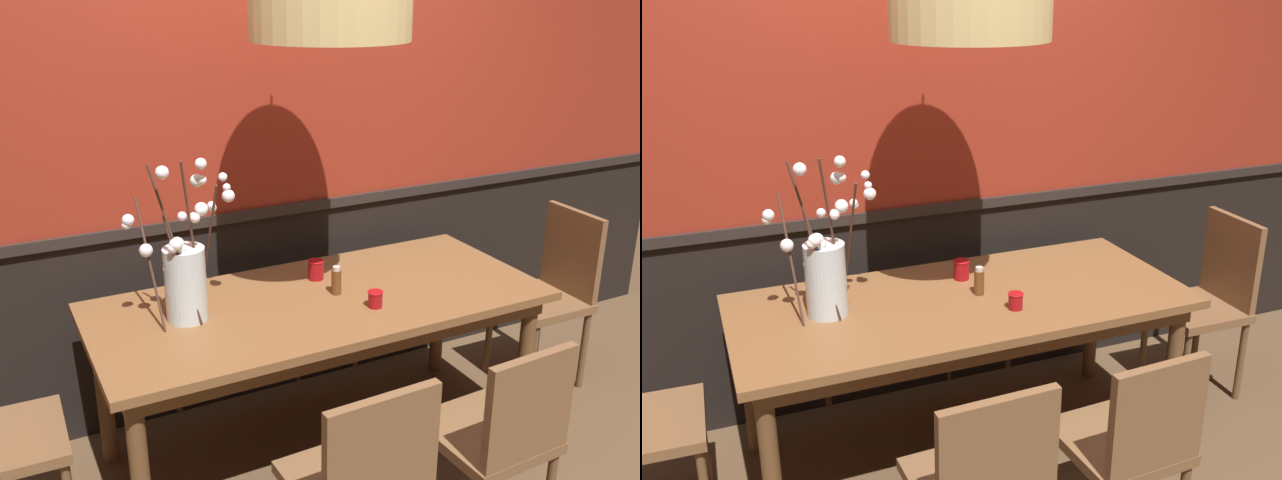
% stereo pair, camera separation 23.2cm
% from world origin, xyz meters
% --- Properties ---
extents(ground_plane, '(24.00, 24.00, 0.00)m').
position_xyz_m(ground_plane, '(0.00, 0.00, 0.00)').
color(ground_plane, brown).
extents(back_wall, '(5.42, 0.14, 2.74)m').
position_xyz_m(back_wall, '(0.00, 0.63, 1.36)').
color(back_wall, black).
rests_on(back_wall, ground).
extents(dining_table, '(1.98, 0.86, 0.77)m').
position_xyz_m(dining_table, '(0.00, 0.00, 0.68)').
color(dining_table, brown).
rests_on(dining_table, ground).
extents(chair_head_east_end, '(0.42, 0.42, 0.95)m').
position_xyz_m(chair_head_east_end, '(1.39, 0.01, 0.53)').
color(chair_head_east_end, brown).
rests_on(chair_head_east_end, ground).
extents(chair_near_side_left, '(0.44, 0.40, 0.88)m').
position_xyz_m(chair_near_side_left, '(-0.27, -0.85, 0.51)').
color(chair_near_side_left, brown).
rests_on(chair_near_side_left, ground).
extents(chair_near_side_right, '(0.42, 0.45, 0.88)m').
position_xyz_m(chair_near_side_right, '(0.31, -0.85, 0.50)').
color(chair_near_side_right, brown).
rests_on(chair_near_side_right, ground).
extents(chair_far_side_left, '(0.48, 0.42, 0.91)m').
position_xyz_m(chair_far_side_left, '(-0.33, 0.83, 0.52)').
color(chair_far_side_left, brown).
rests_on(chair_far_side_left, ground).
extents(chair_far_side_right, '(0.42, 0.44, 0.96)m').
position_xyz_m(chair_far_side_right, '(0.34, 0.85, 0.53)').
color(chair_far_side_right, brown).
rests_on(chair_far_side_right, ground).
extents(vase_with_blossoms, '(0.46, 0.29, 0.68)m').
position_xyz_m(vase_with_blossoms, '(-0.57, 0.06, 0.95)').
color(vase_with_blossoms, silver).
rests_on(vase_with_blossoms, dining_table).
extents(candle_holder_nearer_center, '(0.07, 0.07, 0.07)m').
position_xyz_m(candle_holder_nearer_center, '(0.17, -0.19, 0.80)').
color(candle_holder_nearer_center, '#9E0F14').
rests_on(candle_holder_nearer_center, dining_table).
extents(candle_holder_nearer_edge, '(0.08, 0.08, 0.09)m').
position_xyz_m(candle_holder_nearer_edge, '(0.08, 0.19, 0.81)').
color(candle_holder_nearer_edge, '#9E0F14').
rests_on(candle_holder_nearer_edge, dining_table).
extents(condiment_bottle, '(0.04, 0.04, 0.13)m').
position_xyz_m(condiment_bottle, '(0.08, 0.01, 0.83)').
color(condiment_bottle, brown).
rests_on(condiment_bottle, dining_table).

